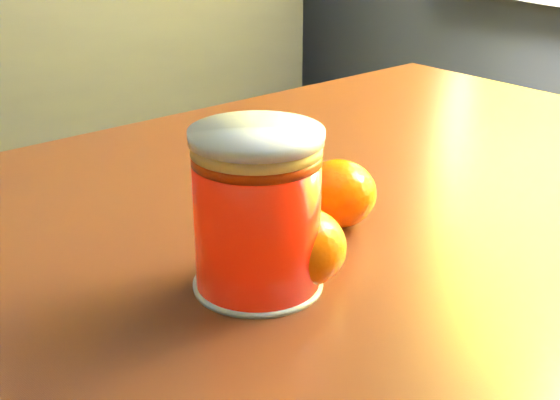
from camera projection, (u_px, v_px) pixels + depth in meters
table at (328, 347)px, 0.65m from camera, size 1.16×0.89×0.80m
juice_glass at (257, 212)px, 0.52m from camera, size 0.09×0.09×0.11m
orange_front at (302, 247)px, 0.54m from camera, size 0.07×0.07×0.05m
orange_back at (338, 193)px, 0.63m from camera, size 0.07×0.07×0.05m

